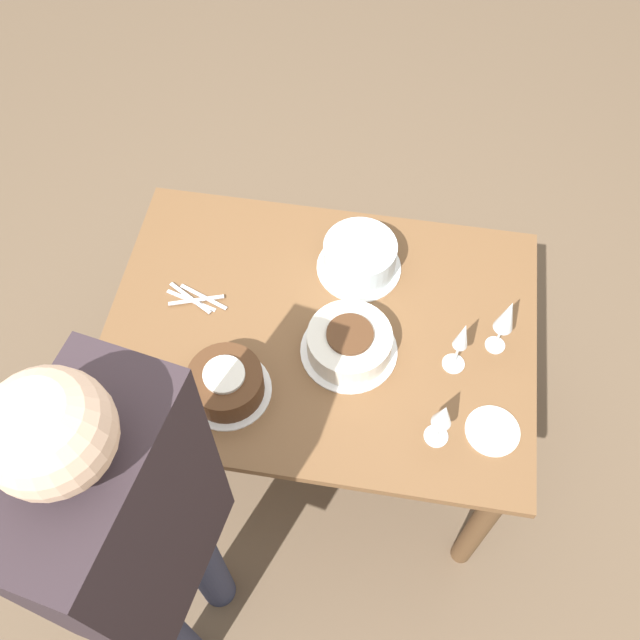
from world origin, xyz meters
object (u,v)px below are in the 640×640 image
(wine_glass_far, at_px, (507,317))
(person_cutting, at_px, (140,541))
(cake_center_white, at_px, (349,343))
(cake_front_chocolate, at_px, (226,383))
(wine_glass_extra, at_px, (443,417))
(cake_back_decorated, at_px, (360,257))
(wine_glass_near, at_px, (462,339))

(wine_glass_far, distance_m, person_cutting, 1.12)
(cake_center_white, relative_size, person_cutting, 0.16)
(cake_front_chocolate, bearing_deg, wine_glass_far, 19.87)
(cake_front_chocolate, relative_size, wine_glass_extra, 1.31)
(cake_front_chocolate, bearing_deg, wine_glass_extra, -4.36)
(cake_center_white, height_order, cake_back_decorated, cake_back_decorated)
(cake_back_decorated, xyz_separation_m, person_cutting, (-0.35, -1.00, 0.25))
(cake_center_white, relative_size, wine_glass_far, 1.23)
(wine_glass_near, distance_m, wine_glass_far, 0.14)
(cake_center_white, xyz_separation_m, cake_back_decorated, (-0.01, 0.30, 0.01))
(cake_back_decorated, relative_size, person_cutting, 0.15)
(cake_back_decorated, bearing_deg, cake_center_white, -88.06)
(wine_glass_near, xyz_separation_m, person_cutting, (-0.67, -0.70, 0.15))
(cake_center_white, height_order, wine_glass_extra, wine_glass_extra)
(cake_back_decorated, relative_size, wine_glass_extra, 1.39)
(cake_back_decorated, bearing_deg, wine_glass_near, -43.39)
(wine_glass_far, height_order, wine_glass_extra, wine_glass_far)
(cake_center_white, distance_m, person_cutting, 0.83)
(wine_glass_near, distance_m, wine_glass_extra, 0.24)
(cake_center_white, distance_m, cake_front_chocolate, 0.37)
(wine_glass_far, bearing_deg, wine_glass_extra, -115.58)
(wine_glass_far, xyz_separation_m, wine_glass_extra, (-0.15, -0.31, -0.03))
(wine_glass_far, xyz_separation_m, person_cutting, (-0.78, -0.78, 0.14))
(wine_glass_near, relative_size, wine_glass_extra, 1.15)
(wine_glass_extra, relative_size, person_cutting, 0.11)
(cake_center_white, xyz_separation_m, wine_glass_extra, (0.27, -0.23, 0.09))
(cake_back_decorated, distance_m, person_cutting, 1.09)
(cake_back_decorated, bearing_deg, cake_front_chocolate, -122.65)
(cake_front_chocolate, relative_size, wine_glass_near, 1.14)
(wine_glass_near, relative_size, person_cutting, 0.13)
(cake_front_chocolate, bearing_deg, person_cutting, -94.26)
(cake_center_white, bearing_deg, cake_back_decorated, 91.94)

